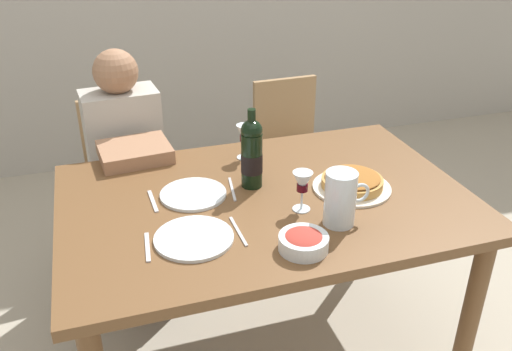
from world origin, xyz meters
TOP-DOWN VIEW (x-y plane):
  - ground_plane at (0.00, 0.00)m, footprint 8.00×8.00m
  - dining_table at (0.00, 0.00)m, footprint 1.50×1.00m
  - wine_bottle at (-0.02, 0.10)m, footprint 0.08×0.08m
  - water_pitcher at (0.18, -0.25)m, footprint 0.16×0.11m
  - baked_tart at (0.33, -0.04)m, footprint 0.30×0.30m
  - salad_bowl at (0.01, -0.35)m, footprint 0.16×0.16m
  - wine_glass_left_diner at (0.09, -0.13)m, footprint 0.07×0.07m
  - wine_glass_right_diner at (0.02, 0.34)m, footprint 0.07×0.07m
  - dinner_plate_left_setting at (-0.26, 0.09)m, footprint 0.25×0.25m
  - dinner_plate_right_setting at (-0.31, -0.20)m, footprint 0.26×0.26m
  - fork_left_setting at (-0.41, 0.09)m, footprint 0.02×0.16m
  - knife_left_setting at (-0.11, 0.09)m, footprint 0.04×0.18m
  - knife_right_setting at (-0.16, -0.20)m, footprint 0.01×0.18m
  - spoon_right_setting at (-0.46, -0.20)m, footprint 0.03×0.16m
  - chair_left at (-0.46, 0.87)m, footprint 0.43×0.43m
  - diner_left at (-0.44, 0.64)m, footprint 0.36×0.53m
  - chair_right at (0.45, 0.89)m, footprint 0.42×0.42m

SIDE VIEW (x-z plane):
  - ground_plane at x=0.00m, z-range 0.00..0.00m
  - chair_left at x=-0.46m, z-range 0.06..0.93m
  - chair_right at x=0.45m, z-range 0.06..0.93m
  - diner_left at x=-0.44m, z-range 0.04..1.20m
  - dining_table at x=0.00m, z-range 0.29..1.05m
  - fork_left_setting at x=-0.41m, z-range 0.76..0.76m
  - knife_left_setting at x=-0.11m, z-range 0.76..0.76m
  - knife_right_setting at x=-0.16m, z-range 0.76..0.76m
  - spoon_right_setting at x=-0.46m, z-range 0.76..0.76m
  - dinner_plate_left_setting at x=-0.26m, z-range 0.76..0.77m
  - dinner_plate_right_setting at x=-0.31m, z-range 0.76..0.77m
  - baked_tart at x=0.33m, z-range 0.76..0.82m
  - salad_bowl at x=0.01m, z-range 0.76..0.82m
  - water_pitcher at x=0.18m, z-range 0.75..0.94m
  - wine_glass_left_diner at x=0.09m, z-range 0.79..0.94m
  - wine_glass_right_diner at x=0.02m, z-range 0.79..0.94m
  - wine_bottle at x=-0.02m, z-range 0.74..1.05m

